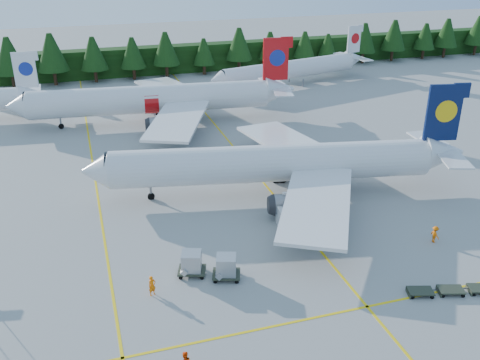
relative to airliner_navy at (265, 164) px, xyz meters
name	(u,v)px	position (x,y,z in m)	size (l,w,h in m)	color
ground	(274,279)	(-5.03, -16.66, -3.82)	(320.00, 320.00, 0.00)	#9A9A94
taxi_stripe_a	(99,203)	(-19.03, 3.34, -3.82)	(0.25, 120.00, 0.01)	yellow
taxi_stripe_b	(263,182)	(0.97, 3.34, -3.82)	(0.25, 120.00, 0.01)	yellow
taxi_stripe_cross	(300,321)	(-5.03, -22.66, -3.82)	(80.00, 0.25, 0.01)	yellow
treeline_hedge	(144,61)	(-5.03, 65.34, -0.82)	(220.00, 4.00, 6.00)	black
airliner_navy	(265,164)	(0.00, 0.00, 0.00)	(43.35, 35.35, 12.72)	silver
airliner_red	(146,100)	(-9.33, 30.72, 0.11)	(44.96, 36.84, 13.08)	silver
airliner_far_right	(285,70)	(20.99, 46.38, -0.47)	(36.16, 11.66, 10.70)	silver
service_truck	(305,213)	(1.61, -8.27, -2.44)	(6.05, 2.98, 2.79)	silver
dolly_train	(466,289)	(10.04, -23.45, -3.42)	(10.28, 3.71, 0.12)	#2D3425
uld_pair	(209,264)	(-10.46, -14.52, -2.55)	(5.74, 4.08, 1.90)	#2D3425
crew_a	(152,286)	(-15.75, -15.77, -2.90)	(0.68, 0.44, 1.86)	#FF6B05
crew_c	(435,234)	(12.56, -15.44, -2.94)	(0.73, 0.49, 1.76)	#D85904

